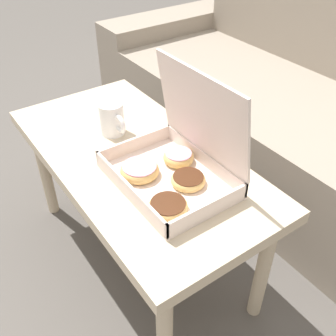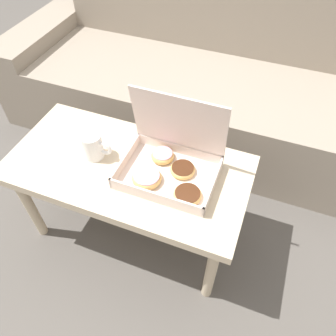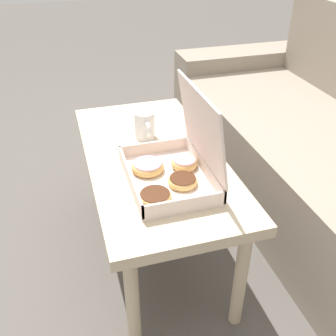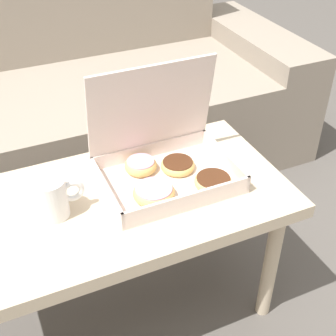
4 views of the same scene
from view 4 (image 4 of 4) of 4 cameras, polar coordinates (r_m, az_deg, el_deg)
name	(u,v)px [view 4 (image 4 of 4)]	position (r m, az deg, el deg)	size (l,w,h in m)	color
ground_plane	(113,294)	(1.65, -6.77, -14.97)	(12.00, 12.00, 0.00)	#514C47
couch	(47,110)	(2.10, -14.56, 6.82)	(2.25, 0.84, 0.86)	gray
coffee_table	(111,216)	(1.29, -6.92, -5.82)	(0.97, 0.48, 0.48)	#C6B293
pastry_box	(165,163)	(1.28, -0.32, 0.62)	(0.36, 0.27, 0.32)	silver
coffee_mug	(53,198)	(1.20, -13.85, -3.52)	(0.13, 0.08, 0.11)	white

